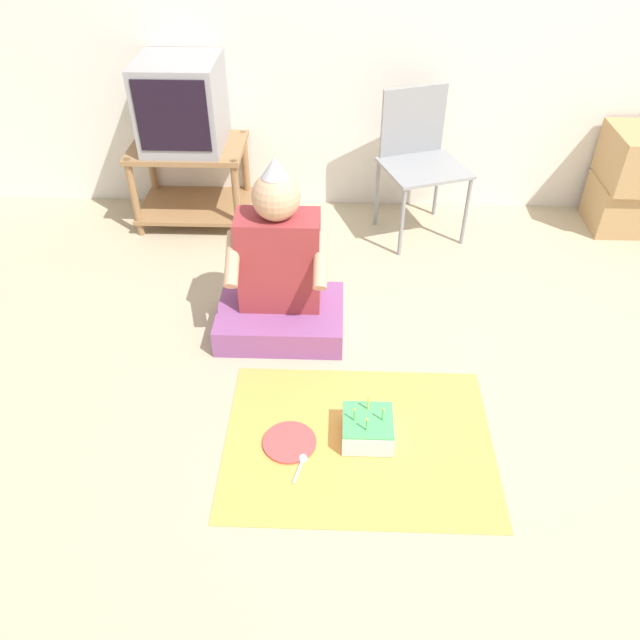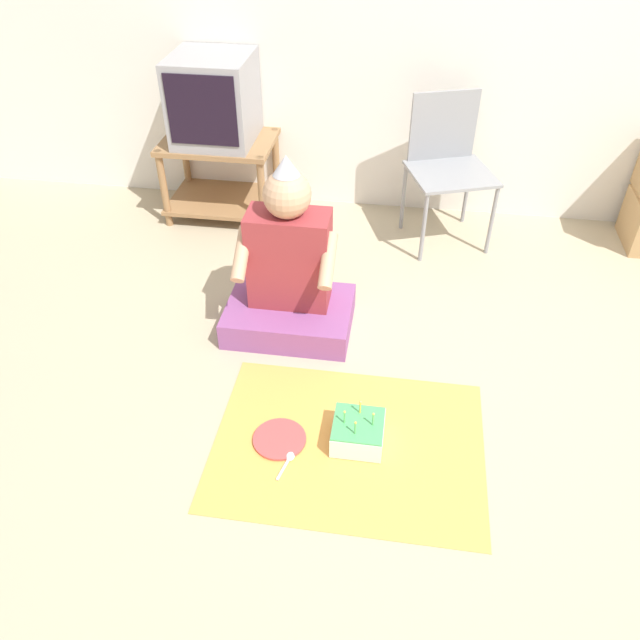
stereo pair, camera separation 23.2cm
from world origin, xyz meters
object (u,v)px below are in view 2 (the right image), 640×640
at_px(tv, 214,99).
at_px(folding_chair, 447,158).
at_px(person_seated, 289,276).
at_px(birthday_cake, 358,432).
at_px(paper_plate, 280,439).

distance_m(tv, folding_chair, 1.39).
height_order(tv, person_seated, tv).
height_order(tv, birthday_cake, tv).
height_order(tv, paper_plate, tv).
bearing_deg(tv, paper_plate, -68.33).
bearing_deg(tv, birthday_cake, -59.70).
relative_size(folding_chair, paper_plate, 3.80).
xyz_separation_m(folding_chair, birthday_cake, (-0.32, -1.73, -0.43)).
xyz_separation_m(folding_chair, paper_plate, (-0.64, -1.77, -0.48)).
bearing_deg(folding_chair, birthday_cake, -100.48).
height_order(person_seated, paper_plate, person_seated).
relative_size(person_seated, birthday_cake, 4.33).
height_order(folding_chair, paper_plate, folding_chair).
bearing_deg(birthday_cake, folding_chair, 79.52).
distance_m(person_seated, paper_plate, 0.81).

